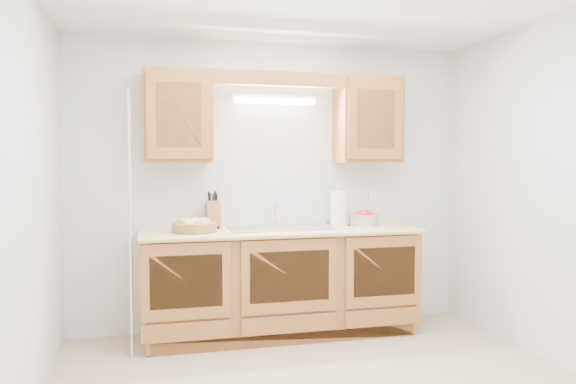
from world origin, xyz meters
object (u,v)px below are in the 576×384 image
object	(u,v)px
fruit_basket	(194,226)
apple_bowl	(364,219)
paper_towel	(338,209)
knife_block	(213,214)

from	to	relation	value
fruit_basket	apple_bowl	size ratio (longest dim) A/B	1.39
paper_towel	apple_bowl	xyz separation A→B (m)	(0.22, -0.05, -0.09)
apple_bowl	fruit_basket	bearing A→B (deg)	-177.12
fruit_basket	knife_block	bearing A→B (deg)	52.72
knife_block	paper_towel	world-z (taller)	paper_towel
paper_towel	apple_bowl	distance (m)	0.24
knife_block	apple_bowl	distance (m)	1.31
fruit_basket	paper_towel	bearing A→B (deg)	5.68
knife_block	paper_towel	bearing A→B (deg)	-7.45
fruit_basket	paper_towel	xyz separation A→B (m)	(1.25, 0.12, 0.10)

